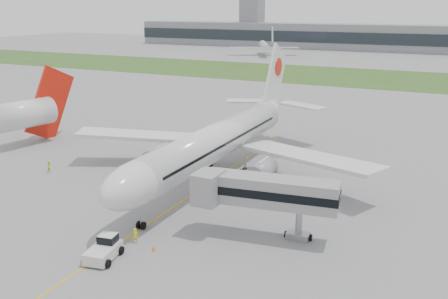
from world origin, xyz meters
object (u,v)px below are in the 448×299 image
at_px(pushback_tug, 104,249).
at_px(jet_bridge, 262,192).
at_px(airliner, 219,139).
at_px(neighbor_aircraft, 28,113).
at_px(ground_crew_near, 135,235).

xyz_separation_m(pushback_tug, jet_bridge, (12.24, 11.20, 4.23)).
distance_m(pushback_tug, jet_bridge, 17.12).
distance_m(airliner, neighbor_aircraft, 38.88).
bearing_deg(airliner, jet_bridge, -50.91).
distance_m(pushback_tug, neighbor_aircraft, 48.72).
distance_m(airliner, pushback_tug, 27.39).
distance_m(airliner, jet_bridge, 20.33).
relative_size(jet_bridge, ground_crew_near, 8.93).
xyz_separation_m(jet_bridge, ground_crew_near, (-11.40, -7.21, -4.37)).
bearing_deg(ground_crew_near, airliner, -116.85).
bearing_deg(ground_crew_near, pushback_tug, 47.81).
height_order(airliner, neighbor_aircraft, airliner).
bearing_deg(airliner, ground_crew_near, -86.48).
relative_size(jet_bridge, neighbor_aircraft, 0.85).
bearing_deg(neighbor_aircraft, jet_bridge, -6.84).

